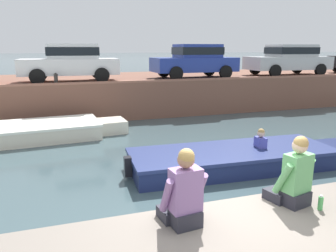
{
  "coord_description": "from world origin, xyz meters",
  "views": [
    {
      "loc": [
        -1.93,
        -3.77,
        2.93
      ],
      "look_at": [
        0.36,
        3.26,
        1.16
      ],
      "focal_mm": 35.0,
      "sensor_mm": 36.0,
      "label": 1
    }
  ],
  "objects_px": {
    "motorboat_passing": "(241,158)",
    "person_seated_left": "(184,195)",
    "car_left_inner_white": "(71,61)",
    "boat_moored_west_cream": "(28,132)",
    "car_centre_blue": "(195,60)",
    "bottle_drink": "(321,203)",
    "person_seated_right": "(294,178)",
    "mooring_bollard_mid": "(56,78)",
    "car_right_inner_silver": "(289,58)"
  },
  "relations": [
    {
      "from": "person_seated_left",
      "to": "person_seated_right",
      "type": "xyz_separation_m",
      "value": [
        1.59,
        0.04,
        0.0
      ]
    },
    {
      "from": "motorboat_passing",
      "to": "car_centre_blue",
      "type": "distance_m",
      "value": 8.06
    },
    {
      "from": "mooring_bollard_mid",
      "to": "person_seated_right",
      "type": "relative_size",
      "value": 0.46
    },
    {
      "from": "car_left_inner_white",
      "to": "bottle_drink",
      "type": "distance_m",
      "value": 11.67
    },
    {
      "from": "boat_moored_west_cream",
      "to": "person_seated_left",
      "type": "xyz_separation_m",
      "value": [
        2.43,
        -7.9,
        0.97
      ]
    },
    {
      "from": "motorboat_passing",
      "to": "boat_moored_west_cream",
      "type": "bearing_deg",
      "value": 140.48
    },
    {
      "from": "person_seated_left",
      "to": "person_seated_right",
      "type": "distance_m",
      "value": 1.59
    },
    {
      "from": "bottle_drink",
      "to": "car_right_inner_silver",
      "type": "bearing_deg",
      "value": 54.24
    },
    {
      "from": "motorboat_passing",
      "to": "person_seated_right",
      "type": "relative_size",
      "value": 6.47
    },
    {
      "from": "bottle_drink",
      "to": "person_seated_right",
      "type": "bearing_deg",
      "value": 131.41
    },
    {
      "from": "bottle_drink",
      "to": "boat_moored_west_cream",
      "type": "bearing_deg",
      "value": 117.68
    },
    {
      "from": "boat_moored_west_cream",
      "to": "motorboat_passing",
      "type": "bearing_deg",
      "value": -39.52
    },
    {
      "from": "mooring_bollard_mid",
      "to": "person_seated_left",
      "type": "bearing_deg",
      "value": -81.68
    },
    {
      "from": "car_left_inner_white",
      "to": "boat_moored_west_cream",
      "type": "bearing_deg",
      "value": -116.81
    },
    {
      "from": "car_right_inner_silver",
      "to": "boat_moored_west_cream",
      "type": "bearing_deg",
      "value": -165.72
    },
    {
      "from": "motorboat_passing",
      "to": "person_seated_left",
      "type": "distance_m",
      "value": 4.65
    },
    {
      "from": "car_left_inner_white",
      "to": "car_centre_blue",
      "type": "relative_size",
      "value": 1.01
    },
    {
      "from": "person_seated_left",
      "to": "person_seated_right",
      "type": "height_order",
      "value": "same"
    },
    {
      "from": "motorboat_passing",
      "to": "person_seated_right",
      "type": "xyz_separation_m",
      "value": [
        -1.29,
        -3.47,
        0.99
      ]
    },
    {
      "from": "car_left_inner_white",
      "to": "mooring_bollard_mid",
      "type": "relative_size",
      "value": 8.92
    },
    {
      "from": "car_left_inner_white",
      "to": "car_centre_blue",
      "type": "bearing_deg",
      "value": 0.02
    },
    {
      "from": "boat_moored_west_cream",
      "to": "mooring_bollard_mid",
      "type": "height_order",
      "value": "mooring_bollard_mid"
    },
    {
      "from": "car_left_inner_white",
      "to": "car_centre_blue",
      "type": "distance_m",
      "value": 5.58
    },
    {
      "from": "motorboat_passing",
      "to": "person_seated_right",
      "type": "distance_m",
      "value": 3.83
    },
    {
      "from": "motorboat_passing",
      "to": "mooring_bollard_mid",
      "type": "bearing_deg",
      "value": 123.85
    },
    {
      "from": "car_right_inner_silver",
      "to": "person_seated_right",
      "type": "xyz_separation_m",
      "value": [
        -8.35,
        -11.0,
        -1.17
      ]
    },
    {
      "from": "person_seated_right",
      "to": "bottle_drink",
      "type": "height_order",
      "value": "person_seated_right"
    },
    {
      "from": "car_right_inner_silver",
      "to": "person_seated_right",
      "type": "height_order",
      "value": "car_right_inner_silver"
    },
    {
      "from": "car_left_inner_white",
      "to": "person_seated_left",
      "type": "xyz_separation_m",
      "value": [
        0.84,
        -11.04,
        -1.17
      ]
    },
    {
      "from": "boat_moored_west_cream",
      "to": "person_seated_right",
      "type": "height_order",
      "value": "person_seated_right"
    },
    {
      "from": "bottle_drink",
      "to": "motorboat_passing",
      "type": "bearing_deg",
      "value": 74.18
    },
    {
      "from": "motorboat_passing",
      "to": "bottle_drink",
      "type": "relative_size",
      "value": 30.62
    },
    {
      "from": "boat_moored_west_cream",
      "to": "bottle_drink",
      "type": "distance_m",
      "value": 9.2
    },
    {
      "from": "person_seated_right",
      "to": "bottle_drink",
      "type": "xyz_separation_m",
      "value": [
        0.24,
        -0.27,
        -0.28
      ]
    },
    {
      "from": "car_left_inner_white",
      "to": "mooring_bollard_mid",
      "type": "height_order",
      "value": "car_left_inner_white"
    },
    {
      "from": "car_left_inner_white",
      "to": "car_right_inner_silver",
      "type": "relative_size",
      "value": 0.92
    },
    {
      "from": "car_centre_blue",
      "to": "person_seated_right",
      "type": "distance_m",
      "value": 11.51
    },
    {
      "from": "boat_moored_west_cream",
      "to": "car_left_inner_white",
      "type": "distance_m",
      "value": 4.13
    },
    {
      "from": "boat_moored_west_cream",
      "to": "person_seated_left",
      "type": "height_order",
      "value": "person_seated_left"
    },
    {
      "from": "person_seated_right",
      "to": "car_right_inner_silver",
      "type": "bearing_deg",
      "value": 52.8
    },
    {
      "from": "car_left_inner_white",
      "to": "car_centre_blue",
      "type": "xyz_separation_m",
      "value": [
        5.58,
        0.0,
        -0.0
      ]
    },
    {
      "from": "boat_moored_west_cream",
      "to": "bottle_drink",
      "type": "height_order",
      "value": "bottle_drink"
    },
    {
      "from": "mooring_bollard_mid",
      "to": "bottle_drink",
      "type": "xyz_separation_m",
      "value": [
        3.29,
        -10.22,
        -0.84
      ]
    },
    {
      "from": "boat_moored_west_cream",
      "to": "car_right_inner_silver",
      "type": "bearing_deg",
      "value": 14.28
    },
    {
      "from": "boat_moored_west_cream",
      "to": "person_seated_right",
      "type": "relative_size",
      "value": 6.32
    },
    {
      "from": "car_right_inner_silver",
      "to": "mooring_bollard_mid",
      "type": "xyz_separation_m",
      "value": [
        -11.41,
        -1.05,
        -0.61
      ]
    },
    {
      "from": "person_seated_right",
      "to": "bottle_drink",
      "type": "bearing_deg",
      "value": -48.59
    },
    {
      "from": "car_centre_blue",
      "to": "mooring_bollard_mid",
      "type": "distance_m",
      "value": 6.32
    },
    {
      "from": "person_seated_left",
      "to": "car_right_inner_silver",
      "type": "bearing_deg",
      "value": 48.0
    },
    {
      "from": "motorboat_passing",
      "to": "person_seated_left",
      "type": "height_order",
      "value": "person_seated_left"
    }
  ]
}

